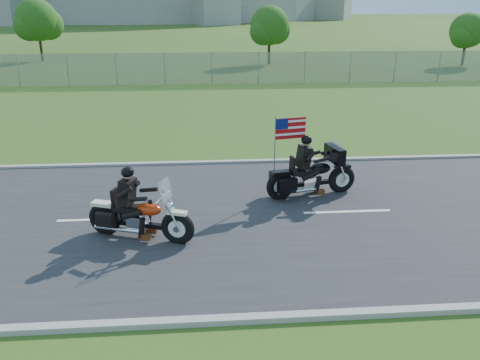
{
  "coord_description": "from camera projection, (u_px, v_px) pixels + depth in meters",
  "views": [
    {
      "loc": [
        0.53,
        -10.41,
        4.95
      ],
      "look_at": [
        1.31,
        0.0,
        0.97
      ],
      "focal_mm": 35.0,
      "sensor_mm": 36.0,
      "label": 1
    }
  ],
  "objects": [
    {
      "name": "ground",
      "position": [
        187.0,
        218.0,
        11.43
      ],
      "size": [
        420.0,
        420.0,
        0.0
      ],
      "primitive_type": "plane",
      "color": "#214515",
      "rests_on": "ground"
    },
    {
      "name": "road",
      "position": [
        187.0,
        218.0,
        11.42
      ],
      "size": [
        120.0,
        8.0,
        0.04
      ],
      "primitive_type": "cube",
      "color": "#28282B",
      "rests_on": "ground"
    },
    {
      "name": "curb_north",
      "position": [
        191.0,
        163.0,
        15.18
      ],
      "size": [
        120.0,
        0.18,
        0.12
      ],
      "primitive_type": "cube",
      "color": "#9E9B93",
      "rests_on": "ground"
    },
    {
      "name": "curb_south",
      "position": [
        179.0,
        322.0,
        7.64
      ],
      "size": [
        120.0,
        0.18,
        0.12
      ],
      "primitive_type": "cube",
      "color": "#9E9B93",
      "rests_on": "ground"
    },
    {
      "name": "fence",
      "position": [
        116.0,
        69.0,
        29.36
      ],
      "size": [
        60.0,
        0.03,
        2.0
      ],
      "primitive_type": "cube",
      "color": "gray",
      "rests_on": "ground"
    },
    {
      "name": "tree_fence_near",
      "position": [
        270.0,
        28.0,
        38.78
      ],
      "size": [
        3.52,
        3.28,
        4.75
      ],
      "color": "#382316",
      "rests_on": "ground"
    },
    {
      "name": "tree_fence_mid",
      "position": [
        38.0,
        22.0,
        41.0
      ],
      "size": [
        3.96,
        3.69,
        5.3
      ],
      "color": "#382316",
      "rests_on": "ground"
    },
    {
      "name": "tree_fence_far",
      "position": [
        467.0,
        32.0,
        38.14
      ],
      "size": [
        3.08,
        2.87,
        4.2
      ],
      "color": "#382316",
      "rests_on": "ground"
    },
    {
      "name": "motorcycle_lead",
      "position": [
        138.0,
        217.0,
        10.25
      ],
      "size": [
        2.44,
        1.15,
        1.7
      ],
      "rotation": [
        0.0,
        0.0,
        -0.33
      ],
      "color": "black",
      "rests_on": "ground"
    },
    {
      "name": "motorcycle_follow",
      "position": [
        312.0,
        176.0,
        12.53
      ],
      "size": [
        2.56,
        1.07,
        2.15
      ],
      "rotation": [
        0.0,
        0.0,
        0.21
      ],
      "color": "black",
      "rests_on": "ground"
    }
  ]
}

